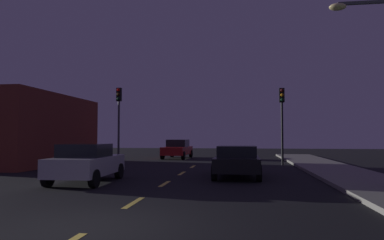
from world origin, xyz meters
The scene contains 13 objects.
ground_plane centered at (0.00, 7.00, 0.00)m, with size 80.00×80.00×0.00m, color black.
sidewalk_curb_right centered at (7.50, 7.00, 0.07)m, with size 3.00×40.00×0.15m, color gray.
lane_stripe_second centered at (0.00, 2.60, 0.00)m, with size 0.16×1.60×0.01m, color #EACC4C.
lane_stripe_third centered at (0.00, 6.40, 0.00)m, with size 0.16×1.60×0.01m, color #EACC4C.
lane_stripe_fourth centered at (0.00, 10.20, 0.00)m, with size 0.16×1.60×0.01m, color #EACC4C.
lane_stripe_fifth centered at (0.00, 14.00, 0.00)m, with size 0.16×1.60×0.01m, color #EACC4C.
traffic_signal_left centered at (-5.30, 16.00, 3.53)m, with size 0.32×0.38×5.05m.
traffic_signal_right centered at (5.38, 16.00, 3.38)m, with size 0.32×0.38×4.82m.
car_stopped_ahead centered at (2.65, 9.14, 0.71)m, with size 1.98×4.38×1.37m.
car_adjacent_lane centered at (-3.06, 6.32, 0.76)m, with size 2.02×3.90×1.49m.
car_oncoming_far centered at (-2.34, 21.73, 0.77)m, with size 2.02×4.35×1.53m.
street_lamp_right centered at (7.44, 5.59, 3.88)m, with size 2.09×0.36×6.31m.
storefront_left centered at (-10.99, 14.08, 2.19)m, with size 5.98×9.55×4.37m, color maroon.
Camera 1 is at (2.87, -6.52, 1.76)m, focal length 32.81 mm.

